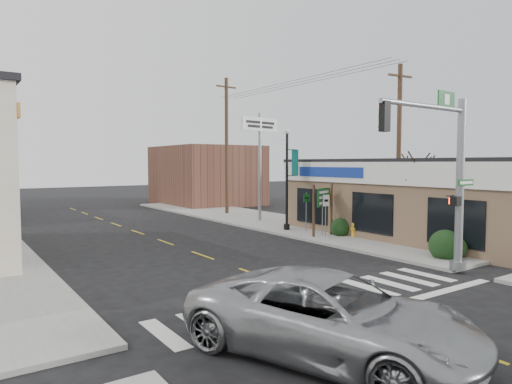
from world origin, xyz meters
TOP-DOWN VIEW (x-y plane):
  - ground at (0.00, 0.00)m, footprint 140.00×140.00m
  - sidewalk_right at (9.00, 13.00)m, footprint 6.00×38.00m
  - center_line at (0.00, 8.00)m, footprint 0.12×56.00m
  - crosswalk at (0.00, 0.40)m, footprint 11.00×2.20m
  - thrift_store at (14.50, 6.00)m, footprint 12.00×14.00m
  - bldg_distant_right at (12.00, 30.00)m, footprint 8.00×10.00m
  - suv at (-2.66, -2.70)m, footprint 4.87×6.78m
  - traffic_signal_pole at (5.45, -0.07)m, footprint 4.99×0.38m
  - guide_sign at (7.45, 8.44)m, footprint 1.57×0.13m
  - fire_hydrant at (8.50, 7.25)m, footprint 0.24×0.24m
  - ped_crossing_sign at (8.01, 8.82)m, footprint 0.99×0.07m
  - lamp_post at (7.29, 11.27)m, footprint 0.75×0.59m
  - dance_center_sign at (8.38, 15.66)m, footprint 3.38×0.21m
  - bare_tree at (9.06, 3.76)m, footprint 2.57×2.57m
  - shrub_front at (7.70, 1.42)m, footprint 1.31×1.31m
  - shrub_back at (8.33, 8.04)m, footprint 1.05×1.05m
  - utility_pole_near at (8.91, 4.78)m, footprint 1.49×0.22m
  - utility_pole_far at (8.82, 20.73)m, footprint 1.79×0.27m

SIDE VIEW (x-z plane):
  - ground at x=0.00m, z-range 0.00..0.00m
  - center_line at x=0.00m, z-range 0.00..0.01m
  - crosswalk at x=0.00m, z-range 0.00..0.01m
  - sidewalk_right at x=9.00m, z-range 0.00..0.13m
  - shrub_back at x=8.33m, z-range 0.13..0.91m
  - fire_hydrant at x=8.50m, z-range 0.16..0.92m
  - shrub_front at x=7.70m, z-range 0.13..1.11m
  - suv at x=-2.66m, z-range 0.00..1.71m
  - ped_crossing_sign at x=8.01m, z-range 0.61..3.15m
  - guide_sign at x=7.45m, z-range 0.54..3.28m
  - thrift_store at x=14.50m, z-range 0.00..4.00m
  - bldg_distant_right at x=12.00m, z-range 0.00..5.60m
  - lamp_post at x=7.29m, z-range 0.59..6.41m
  - traffic_signal_pole at x=5.45m, z-range 0.73..7.06m
  - bare_tree at x=9.06m, z-range 1.60..6.74m
  - utility_pole_near at x=8.91m, z-range 0.24..8.79m
  - utility_pole_far at x=8.82m, z-range 0.26..10.57m
  - dance_center_sign at x=8.38m, z-range 1.91..9.11m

